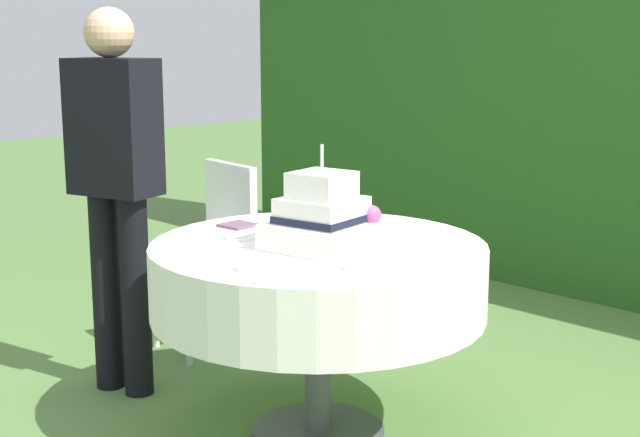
# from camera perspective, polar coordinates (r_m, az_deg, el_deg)

# --- Properties ---
(ground_plane) EXTENTS (20.00, 20.00, 0.00)m
(ground_plane) POSITION_cam_1_polar(r_m,az_deg,el_deg) (3.56, -0.11, -13.31)
(ground_plane) COLOR #547A3D
(cake_table) EXTENTS (1.24, 1.24, 0.74)m
(cake_table) POSITION_cam_1_polar(r_m,az_deg,el_deg) (3.35, -0.11, -3.79)
(cake_table) COLOR #4C4C51
(cake_table) RESTS_ON ground_plane
(wedding_cake) EXTENTS (0.39, 0.39, 0.37)m
(wedding_cake) POSITION_cam_1_polar(r_m,az_deg,el_deg) (3.22, 0.17, -0.04)
(wedding_cake) COLOR white
(wedding_cake) RESTS_ON cake_table
(serving_plate_near) EXTENTS (0.12, 0.12, 0.01)m
(serving_plate_near) POSITION_cam_1_polar(r_m,az_deg,el_deg) (3.07, 6.87, -2.60)
(serving_plate_near) COLOR white
(serving_plate_near) RESTS_ON cake_table
(serving_plate_far) EXTENTS (0.14, 0.14, 0.01)m
(serving_plate_far) POSITION_cam_1_polar(r_m,az_deg,el_deg) (2.96, -4.02, -3.07)
(serving_plate_far) COLOR white
(serving_plate_far) RESTS_ON cake_table
(serving_plate_left) EXTENTS (0.13, 0.13, 0.01)m
(serving_plate_left) POSITION_cam_1_polar(r_m,az_deg,el_deg) (2.97, 2.65, -3.03)
(serving_plate_left) COLOR white
(serving_plate_left) RESTS_ON cake_table
(serving_plate_right) EXTENTS (0.13, 0.13, 0.01)m
(serving_plate_right) POSITION_cam_1_polar(r_m,az_deg,el_deg) (3.41, -4.97, -1.15)
(serving_plate_right) COLOR white
(serving_plate_right) RESTS_ON cake_table
(napkin_stack) EXTENTS (0.13, 0.13, 0.01)m
(napkin_stack) POSITION_cam_1_polar(r_m,az_deg,el_deg) (3.62, -5.17, -0.42)
(napkin_stack) COLOR #6B4C60
(napkin_stack) RESTS_ON cake_table
(garden_chair) EXTENTS (0.44, 0.44, 0.89)m
(garden_chair) POSITION_cam_1_polar(r_m,az_deg,el_deg) (4.36, -6.70, -1.19)
(garden_chair) COLOR white
(garden_chair) RESTS_ON ground_plane
(standing_person) EXTENTS (0.40, 0.29, 1.60)m
(standing_person) POSITION_cam_1_polar(r_m,az_deg,el_deg) (3.80, -12.71, 2.68)
(standing_person) COLOR black
(standing_person) RESTS_ON ground_plane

